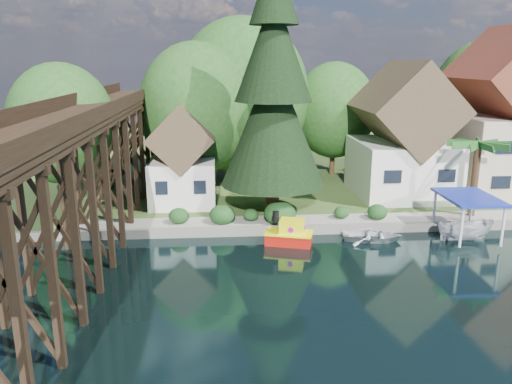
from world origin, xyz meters
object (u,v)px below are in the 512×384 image
shed (182,162)px  house_left (403,140)px  trestle_bridge (84,169)px  tugboat (290,234)px  palm_tree (478,147)px  house_center (506,122)px  boat_white_a (372,234)px  boat_canopy (466,221)px  conifer (273,92)px

shed → house_left: bearing=4.8°
trestle_bridge → tugboat: 13.20m
palm_tree → house_center: bearing=49.3°
tugboat → boat_white_a: size_ratio=0.86×
house_center → boat_canopy: house_center is taller
conifer → boat_canopy: size_ratio=3.90×
tugboat → boat_canopy: bearing=-0.5°
shed → boat_white_a: 15.48m
shed → tugboat: size_ratio=2.35×
conifer → boat_white_a: size_ratio=4.72×
house_left → conifer: 12.94m
conifer → tugboat: 10.07m
shed → house_center: bearing=4.2°
trestle_bridge → conifer: size_ratio=2.41×
tugboat → house_left: bearing=42.4°
trestle_bridge → house_center: size_ratio=3.18×
trestle_bridge → house_left: house_left is taller
trestle_bridge → boat_canopy: bearing=2.3°
house_left → house_center: size_ratio=0.79×
tugboat → boat_white_a: bearing=2.8°
house_left → shed: house_left is taller
trestle_bridge → house_left: size_ratio=4.01×
house_center → shed: 27.20m
house_center → boat_canopy: (-8.07, -10.37, -5.13)m
shed → conifer: 9.26m
boat_white_a → tugboat: bearing=102.3°
trestle_bridge → palm_tree: trestle_bridge is taller
trestle_bridge → shed: bearing=61.8°
trestle_bridge → tugboat: size_ratio=13.22×
house_left → shed: size_ratio=1.40×
trestle_bridge → house_left: bearing=25.2°
palm_tree → boat_white_a: palm_tree is taller
house_center → boat_white_a: size_ratio=3.57×
palm_tree → tugboat: (-13.77, -3.38, -4.92)m
house_left → shed: bearing=-175.2°
boat_canopy → tugboat: bearing=179.5°
conifer → tugboat: conifer is taller
trestle_bridge → shed: 10.69m
palm_tree → house_left: bearing=115.6°
conifer → palm_tree: conifer is taller
trestle_bridge → boat_canopy: (23.93, 0.96, -4.06)m
house_center → shed: bearing=-175.8°
shed → palm_tree: size_ratio=1.35×
house_left → shed: 18.11m
house_left → boat_white_a: house_left is taller
palm_tree → boat_white_a: 10.24m
house_left → tugboat: bearing=-137.6°
shed → boat_canopy: (18.93, -8.37, -2.54)m
conifer → boat_canopy: (12.22, -5.16, -8.05)m
house_center → tugboat: bearing=-152.5°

